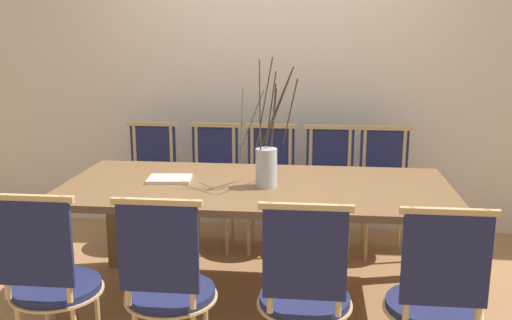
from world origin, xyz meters
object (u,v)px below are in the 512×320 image
at_px(chair_near_center, 305,291).
at_px(vase_centerpiece, 266,164).
at_px(dining_table, 256,199).
at_px(chair_far_center, 269,186).
at_px(book_stack, 170,179).

distance_m(chair_near_center, vase_centerpiece, 0.95).
distance_m(dining_table, chair_far_center, 0.89).
bearing_deg(vase_centerpiece, chair_far_center, 93.64).
bearing_deg(dining_table, chair_near_center, -70.16).
height_order(chair_near_center, chair_far_center, same).
height_order(chair_near_center, book_stack, chair_near_center).
xyz_separation_m(dining_table, book_stack, (-0.54, 0.03, 0.10)).
relative_size(chair_near_center, vase_centerpiece, 1.25).
relative_size(dining_table, vase_centerpiece, 3.07).
bearing_deg(vase_centerpiece, book_stack, 172.99).
bearing_deg(book_stack, vase_centerpiece, -7.01).
bearing_deg(chair_far_center, book_stack, 57.31).
height_order(vase_centerpiece, book_stack, vase_centerpiece).
bearing_deg(book_stack, chair_near_center, -46.79).
xyz_separation_m(vase_centerpiece, book_stack, (-0.60, 0.07, -0.13)).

